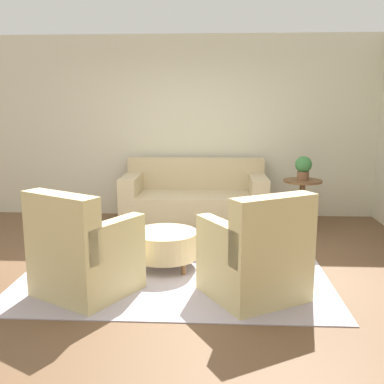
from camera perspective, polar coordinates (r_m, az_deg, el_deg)
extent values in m
plane|color=brown|center=(4.89, -2.12, -9.88)|extent=(16.00, 16.00, 0.00)
cube|color=beige|center=(7.13, -0.38, 8.23)|extent=(9.00, 0.12, 2.80)
cube|color=#BCB2C1|center=(4.89, -2.12, -9.82)|extent=(3.15, 2.39, 0.01)
cube|color=#C6B289|center=(6.65, 0.32, -2.11)|extent=(2.09, 0.97, 0.47)
cube|color=#C6B289|center=(6.94, 0.47, 2.41)|extent=(2.09, 0.20, 0.47)
cube|color=#C6B289|center=(6.66, -7.65, 1.02)|extent=(0.24, 0.93, 0.26)
cube|color=#C6B289|center=(6.58, 8.39, 0.88)|extent=(0.24, 0.93, 0.26)
cube|color=brown|center=(6.26, 0.13, -4.89)|extent=(1.88, 0.05, 0.06)
cube|color=beige|center=(4.39, -13.10, -9.68)|extent=(1.06, 1.05, 0.41)
cube|color=beige|center=(4.06, -16.28, -4.21)|extent=(0.78, 0.57, 0.58)
cube|color=beige|center=(4.07, -9.97, -5.79)|extent=(0.49, 0.70, 0.32)
cube|color=beige|center=(4.52, -15.95, -4.36)|extent=(0.49, 0.70, 0.32)
cube|color=brown|center=(4.68, -9.85, -10.50)|extent=(0.63, 0.40, 0.06)
cube|color=beige|center=(4.24, 7.73, -10.22)|extent=(1.06, 1.05, 0.41)
cube|color=beige|center=(3.87, 10.32, -4.69)|extent=(0.78, 0.57, 0.58)
cube|color=beige|center=(4.32, 11.20, -4.83)|extent=(0.49, 0.70, 0.32)
cube|color=beige|center=(3.97, 3.88, -6.07)|extent=(0.49, 0.70, 0.32)
cube|color=brown|center=(4.58, 5.10, -10.90)|extent=(0.63, 0.40, 0.06)
cylinder|color=#C6B289|center=(4.88, -3.44, -6.61)|extent=(0.71, 0.71, 0.28)
cylinder|color=brown|center=(4.77, -6.30, -9.59)|extent=(0.05, 0.05, 0.12)
cylinder|color=brown|center=(4.72, -1.08, -9.74)|extent=(0.05, 0.05, 0.12)
cylinder|color=brown|center=(5.17, -5.54, -7.94)|extent=(0.05, 0.05, 0.12)
cylinder|color=brown|center=(5.13, -0.75, -8.05)|extent=(0.05, 0.05, 0.12)
cylinder|color=brown|center=(6.44, 13.88, 1.37)|extent=(0.53, 0.53, 0.03)
cylinder|color=brown|center=(6.51, 13.74, -1.74)|extent=(0.08, 0.08, 0.69)
cylinder|color=brown|center=(6.59, 13.61, -4.53)|extent=(0.29, 0.29, 0.03)
cylinder|color=brown|center=(6.43, 13.91, 2.03)|extent=(0.16, 0.16, 0.12)
sphere|color=#3D7F42|center=(6.41, 13.98, 3.42)|extent=(0.23, 0.23, 0.23)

